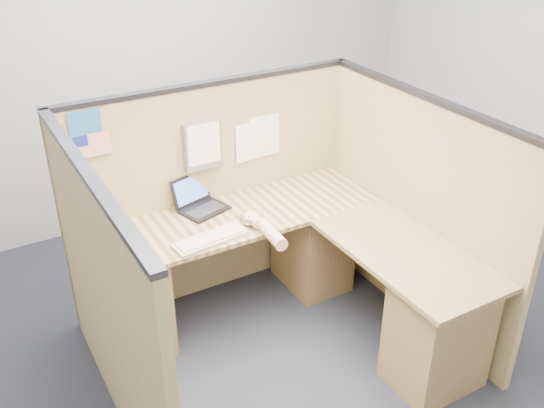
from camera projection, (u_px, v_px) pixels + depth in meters
floor at (289, 365)px, 3.72m from camera, size 5.00×5.00×0.00m
wall_back at (143, 56)px, 4.77m from camera, size 5.00×0.00×5.00m
cubicle_partitions at (254, 227)px, 3.68m from camera, size 2.06×1.83×1.53m
l_desk at (291, 281)px, 3.83m from camera, size 1.95×1.75×0.73m
laptop at (201, 200)px, 3.96m from camera, size 0.34×0.35×0.21m
keyboard at (211, 239)px, 3.61m from camera, size 0.48×0.21×0.03m
mouse at (252, 220)px, 3.78m from camera, size 0.13×0.09×0.05m
hand_forearm at (265, 229)px, 3.66m from camera, size 0.12×0.43×0.09m
blue_poster at (87, 132)px, 3.47m from camera, size 0.20×0.02×0.27m
american_flag at (88, 148)px, 3.50m from camera, size 0.22×0.01×0.38m
file_holder at (203, 145)px, 3.86m from camera, size 0.25×0.05×0.32m
paper_left at (265, 136)px, 4.10m from camera, size 0.23×0.01×0.29m
paper_right at (250, 142)px, 4.06m from camera, size 0.21×0.02×0.27m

